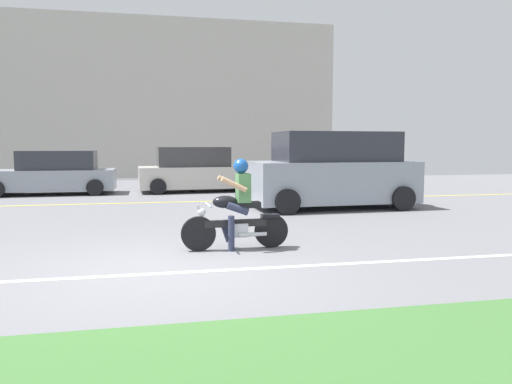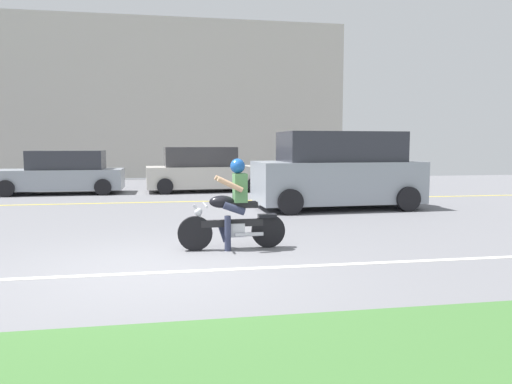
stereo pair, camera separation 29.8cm
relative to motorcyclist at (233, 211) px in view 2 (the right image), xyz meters
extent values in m
cube|color=slate|center=(-1.16, 1.88, -0.65)|extent=(56.00, 30.00, 0.04)
cube|color=silver|center=(-1.16, -1.31, -0.63)|extent=(50.40, 0.12, 0.01)
cube|color=yellow|center=(-1.16, 6.83, -0.63)|extent=(50.40, 0.12, 0.01)
cylinder|color=black|center=(-0.62, -0.01, -0.35)|extent=(0.56, 0.10, 0.56)
cylinder|color=black|center=(0.59, 0.02, -0.35)|extent=(0.56, 0.10, 0.56)
cylinder|color=#B7BAC1|center=(-0.53, -0.01, -0.12)|extent=(0.25, 0.05, 0.49)
cube|color=black|center=(-0.02, 0.00, -0.20)|extent=(1.02, 0.12, 0.11)
cube|color=#B7BAC1|center=(0.03, 0.00, -0.31)|extent=(0.30, 0.20, 0.22)
ellipsoid|color=black|center=(-0.18, 0.00, 0.16)|extent=(0.41, 0.22, 0.21)
cube|color=black|center=(0.17, 0.01, 0.10)|extent=(0.45, 0.22, 0.09)
cube|color=black|center=(0.57, 0.02, -0.10)|extent=(0.30, 0.16, 0.06)
cylinder|color=#B7BAC1|center=(-0.46, -0.01, 0.12)|extent=(0.05, 0.58, 0.03)
sphere|color=#B7BAC1|center=(-0.57, -0.01, 0.00)|extent=(0.13, 0.13, 0.13)
cylinder|color=#B7BAC1|center=(0.25, -0.10, -0.38)|extent=(0.47, 0.08, 0.07)
cube|color=#4C7F4C|center=(0.11, 0.01, 0.38)|extent=(0.21, 0.31, 0.47)
sphere|color=#194C9E|center=(0.08, 0.01, 0.74)|extent=(0.24, 0.24, 0.24)
cylinder|color=#2D334C|center=(0.00, 0.10, 0.05)|extent=(0.38, 0.13, 0.24)
cylinder|color=#2D334C|center=(0.01, -0.09, 0.05)|extent=(0.38, 0.13, 0.24)
cylinder|color=#2D334C|center=(-0.11, -0.13, -0.34)|extent=(0.11, 0.11, 0.57)
cylinder|color=#2D334C|center=(-0.15, 0.11, -0.38)|extent=(0.19, 0.11, 0.32)
cylinder|color=tan|center=(-0.08, 0.19, 0.45)|extent=(0.43, 0.10, 0.26)
cylinder|color=tan|center=(-0.07, -0.19, 0.45)|extent=(0.43, 0.10, 0.26)
cube|color=#8C939E|center=(3.41, 4.65, 0.09)|extent=(4.43, 2.09, 1.09)
cube|color=#2D2F36|center=(3.50, 4.66, 1.03)|extent=(3.20, 1.78, 0.79)
cylinder|color=black|center=(4.95, 5.68, -0.31)|extent=(0.65, 0.24, 0.64)
cylinder|color=black|center=(1.80, 5.58, -0.31)|extent=(0.65, 0.24, 0.64)
cylinder|color=black|center=(5.01, 3.73, -0.31)|extent=(0.65, 0.24, 0.64)
cylinder|color=black|center=(1.87, 3.63, -0.31)|extent=(0.65, 0.24, 0.64)
cylinder|color=black|center=(5.69, 4.73, 0.15)|extent=(0.22, 0.58, 0.58)
cube|color=#8C939E|center=(-4.85, 10.02, -0.12)|extent=(4.28, 1.66, 0.71)
cube|color=#2D2F36|center=(-4.60, 10.02, 0.56)|extent=(2.49, 1.41, 0.65)
cylinder|color=black|center=(-3.32, 10.84, -0.35)|extent=(0.56, 0.19, 0.56)
cylinder|color=black|center=(-6.40, 10.80, -0.35)|extent=(0.56, 0.19, 0.56)
cylinder|color=black|center=(-3.31, 9.23, -0.35)|extent=(0.56, 0.19, 0.56)
cylinder|color=black|center=(-6.38, 9.19, -0.35)|extent=(0.56, 0.19, 0.56)
cube|color=beige|center=(0.32, 10.07, -0.09)|extent=(4.52, 1.90, 0.77)
cube|color=#3B3A3D|center=(0.06, 10.05, 0.65)|extent=(2.65, 1.56, 0.71)
cylinder|color=black|center=(-1.22, 9.15, -0.35)|extent=(0.57, 0.21, 0.56)
cylinder|color=black|center=(1.96, 9.34, -0.35)|extent=(0.57, 0.21, 0.56)
cylinder|color=black|center=(-1.32, 10.79, -0.35)|extent=(0.57, 0.21, 0.56)
cylinder|color=black|center=(1.86, 10.98, -0.35)|extent=(0.57, 0.21, 0.56)
cube|color=#232328|center=(6.34, 11.58, -0.10)|extent=(3.95, 1.91, 0.74)
cube|color=black|center=(6.10, 11.59, 0.61)|extent=(2.30, 1.62, 0.69)
cylinder|color=black|center=(4.91, 10.71, -0.35)|extent=(0.56, 0.19, 0.56)
cylinder|color=black|center=(7.72, 10.64, -0.35)|extent=(0.56, 0.19, 0.56)
cylinder|color=black|center=(4.95, 12.52, -0.35)|extent=(0.56, 0.19, 0.56)
cylinder|color=black|center=(7.76, 12.45, -0.35)|extent=(0.56, 0.19, 0.56)
cube|color=#BCB7AD|center=(-2.30, 19.88, 3.50)|extent=(21.35, 4.00, 8.25)
camera|label=1|loc=(-1.27, -7.69, 1.08)|focal=33.76mm
camera|label=2|loc=(-0.98, -7.75, 1.08)|focal=33.76mm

